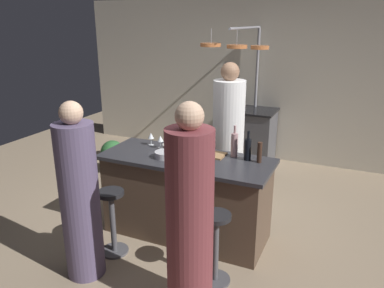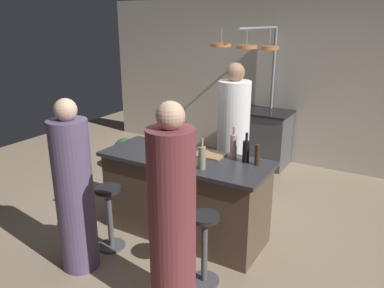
{
  "view_description": "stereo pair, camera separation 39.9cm",
  "coord_description": "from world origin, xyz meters",
  "views": [
    {
      "loc": [
        1.56,
        -3.31,
        2.25
      ],
      "look_at": [
        0.0,
        0.15,
        1.0
      ],
      "focal_mm": 35.16,
      "sensor_mm": 36.0,
      "label": 1
    },
    {
      "loc": [
        1.92,
        -3.12,
        2.25
      ],
      "look_at": [
        0.0,
        0.15,
        1.0
      ],
      "focal_mm": 35.16,
      "sensor_mm": 36.0,
      "label": 2
    }
  ],
  "objects": [
    {
      "name": "ground_plane",
      "position": [
        0.0,
        0.0,
        0.0
      ],
      "size": [
        9.0,
        9.0,
        0.0
      ],
      "primitive_type": "plane",
      "color": "gray"
    },
    {
      "name": "back_wall",
      "position": [
        0.0,
        2.85,
        1.3
      ],
      "size": [
        6.4,
        0.16,
        2.6
      ],
      "primitive_type": "cube",
      "color": "beige",
      "rests_on": "ground_plane"
    },
    {
      "name": "kitchen_island",
      "position": [
        0.0,
        0.0,
        0.45
      ],
      "size": [
        1.8,
        0.72,
        0.9
      ],
      "color": "brown",
      "rests_on": "ground_plane"
    },
    {
      "name": "stove_range",
      "position": [
        0.0,
        2.45,
        0.45
      ],
      "size": [
        0.8,
        0.64,
        0.89
      ],
      "color": "#47474C",
      "rests_on": "ground_plane"
    },
    {
      "name": "chef",
      "position": [
        0.17,
        0.82,
        0.84
      ],
      "size": [
        0.38,
        0.38,
        1.8
      ],
      "color": "white",
      "rests_on": "ground_plane"
    },
    {
      "name": "bar_stool_right",
      "position": [
        0.58,
        -0.62,
        0.38
      ],
      "size": [
        0.28,
        0.28,
        0.68
      ],
      "color": "#4C4C51",
      "rests_on": "ground_plane"
    },
    {
      "name": "guest_right",
      "position": [
        0.51,
        -1.01,
        0.8
      ],
      "size": [
        0.36,
        0.36,
        1.73
      ],
      "color": "brown",
      "rests_on": "ground_plane"
    },
    {
      "name": "bar_stool_left",
      "position": [
        -0.52,
        -0.62,
        0.38
      ],
      "size": [
        0.28,
        0.28,
        0.68
      ],
      "color": "#4C4C51",
      "rests_on": "ground_plane"
    },
    {
      "name": "guest_left",
      "position": [
        -0.56,
        -1.0,
        0.76
      ],
      "size": [
        0.35,
        0.35,
        1.63
      ],
      "color": "#594C6B",
      "rests_on": "ground_plane"
    },
    {
      "name": "overhead_pot_rack",
      "position": [
        -0.0,
        1.85,
        1.72
      ],
      "size": [
        0.9,
        1.45,
        2.17
      ],
      "color": "gray",
      "rests_on": "ground_plane"
    },
    {
      "name": "potted_plant",
      "position": [
        -1.77,
        1.11,
        0.3
      ],
      "size": [
        0.36,
        0.36,
        0.52
      ],
      "color": "brown",
      "rests_on": "ground_plane"
    },
    {
      "name": "cutting_board",
      "position": [
        0.2,
        0.17,
        0.91
      ],
      "size": [
        0.32,
        0.22,
        0.02
      ],
      "primitive_type": "cube",
      "color": "#997047",
      "rests_on": "kitchen_island"
    },
    {
      "name": "pepper_mill",
      "position": [
        0.73,
        0.17,
        1.01
      ],
      "size": [
        0.05,
        0.05,
        0.21
      ],
      "primitive_type": "cylinder",
      "color": "#382319",
      "rests_on": "kitchen_island"
    },
    {
      "name": "wine_bottle_rose",
      "position": [
        0.44,
        0.23,
        1.03
      ],
      "size": [
        0.07,
        0.07,
        0.33
      ],
      "color": "#B78C8E",
      "rests_on": "kitchen_island"
    },
    {
      "name": "wine_bottle_dark",
      "position": [
        0.6,
        0.19,
        1.02
      ],
      "size": [
        0.07,
        0.07,
        0.31
      ],
      "color": "black",
      "rests_on": "kitchen_island"
    },
    {
      "name": "wine_bottle_green",
      "position": [
        -0.02,
        0.03,
        1.02
      ],
      "size": [
        0.07,
        0.07,
        0.31
      ],
      "color": "#193D23",
      "rests_on": "kitchen_island"
    },
    {
      "name": "wine_bottle_white",
      "position": [
        0.31,
        -0.19,
        1.02
      ],
      "size": [
        0.07,
        0.07,
        0.31
      ],
      "color": "gray",
      "rests_on": "kitchen_island"
    },
    {
      "name": "wine_glass_near_right_guest",
      "position": [
        -0.53,
        0.2,
        1.01
      ],
      "size": [
        0.07,
        0.07,
        0.15
      ],
      "color": "silver",
      "rests_on": "kitchen_island"
    },
    {
      "name": "wine_glass_by_chef",
      "position": [
        -0.38,
        0.15,
        1.01
      ],
      "size": [
        0.07,
        0.07,
        0.15
      ],
      "color": "silver",
      "rests_on": "kitchen_island"
    },
    {
      "name": "mixing_bowl_steel",
      "position": [
        -0.2,
        -0.1,
        0.93
      ],
      "size": [
        0.21,
        0.21,
        0.07
      ],
      "primitive_type": "cylinder",
      "color": "#B7B7BC",
      "rests_on": "kitchen_island"
    },
    {
      "name": "mixing_bowl_ceramic",
      "position": [
        -0.22,
        0.11,
        0.94
      ],
      "size": [
        0.2,
        0.2,
        0.08
      ],
      "primitive_type": "cylinder",
      "color": "silver",
      "rests_on": "kitchen_island"
    }
  ]
}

